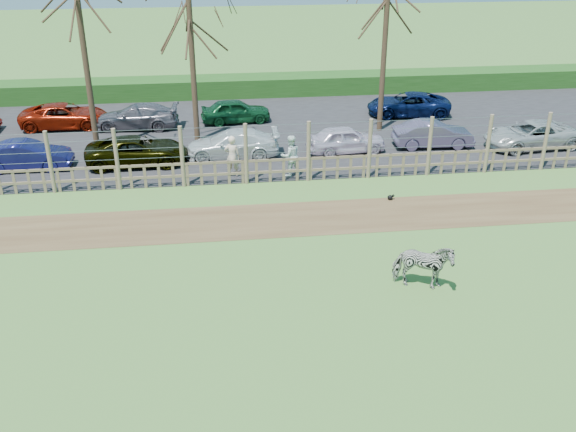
{
  "coord_description": "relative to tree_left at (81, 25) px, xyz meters",
  "views": [
    {
      "loc": [
        -1.26,
        -15.9,
        10.02
      ],
      "look_at": [
        1.0,
        2.5,
        1.1
      ],
      "focal_mm": 40.0,
      "sensor_mm": 36.0,
      "label": 1
    }
  ],
  "objects": [
    {
      "name": "car_8",
      "position": [
        -2.08,
        3.82,
        -4.98
      ],
      "size": [
        4.33,
        2.01,
        1.2
      ],
      "primitive_type": "imported",
      "rotation": [
        0.0,
        0.0,
        1.57
      ],
      "color": "maroon",
      "rests_on": "asphalt"
    },
    {
      "name": "fence",
      "position": [
        6.5,
        -4.5,
        -4.81
      ],
      "size": [
        30.16,
        0.16,
        2.5
      ],
      "color": "brown",
      "rests_on": "ground"
    },
    {
      "name": "tree_mid",
      "position": [
        4.5,
        1.0,
        -0.75
      ],
      "size": [
        4.8,
        4.8,
        6.83
      ],
      "color": "#3D2B1E",
      "rests_on": "ground"
    },
    {
      "name": "car_3",
      "position": [
        6.06,
        -1.48,
        -4.98
      ],
      "size": [
        4.18,
        1.8,
        1.2
      ],
      "primitive_type": "imported",
      "rotation": [
        0.0,
        0.0,
        4.68
      ],
      "color": "white",
      "rests_on": "asphalt"
    },
    {
      "name": "dirt_strip",
      "position": [
        6.5,
        -8.0,
        -5.61
      ],
      "size": [
        34.0,
        2.8,
        0.01
      ],
      "primitive_type": "cube",
      "color": "brown",
      "rests_on": "ground"
    },
    {
      "name": "zebra",
      "position": [
        11.04,
        -13.0,
        -4.89
      ],
      "size": [
        1.88,
        1.29,
        1.45
      ],
      "primitive_type": "imported",
      "rotation": [
        0.0,
        0.0,
        1.25
      ],
      "color": "gray",
      "rests_on": "ground"
    },
    {
      "name": "car_12",
      "position": [
        15.62,
        3.73,
        -4.98
      ],
      "size": [
        4.53,
        2.5,
        1.2
      ],
      "primitive_type": "imported",
      "rotation": [
        0.0,
        0.0,
        4.59
      ],
      "color": "#0A1741",
      "rests_on": "asphalt"
    },
    {
      "name": "hedge",
      "position": [
        6.5,
        9.0,
        -5.07
      ],
      "size": [
        46.0,
        2.0,
        1.1
      ],
      "primitive_type": "cube",
      "color": "#1E4716",
      "rests_on": "ground"
    },
    {
      "name": "visitor_a",
      "position": [
        5.98,
        -3.73,
        -4.71
      ],
      "size": [
        0.68,
        0.49,
        1.72
      ],
      "primitive_type": "imported",
      "rotation": [
        0.0,
        0.0,
        3.01
      ],
      "color": "beige",
      "rests_on": "asphalt"
    },
    {
      "name": "tree_left",
      "position": [
        0.0,
        0.0,
        0.0
      ],
      "size": [
        4.8,
        4.8,
        7.88
      ],
      "color": "#3D2B1E",
      "rests_on": "ground"
    },
    {
      "name": "crow",
      "position": [
        11.82,
        -6.8,
        -5.51
      ],
      "size": [
        0.27,
        0.2,
        0.22
      ],
      "color": "black",
      "rests_on": "ground"
    },
    {
      "name": "car_1",
      "position": [
        -2.58,
        -1.88,
        -4.98
      ],
      "size": [
        3.65,
        1.3,
        1.2
      ],
      "primitive_type": "imported",
      "rotation": [
        0.0,
        0.0,
        1.56
      ],
      "color": "#161752",
      "rests_on": "asphalt"
    },
    {
      "name": "car_6",
      "position": [
        19.75,
        -1.87,
        -4.98
      ],
      "size": [
        4.49,
        2.39,
        1.2
      ],
      "primitive_type": "imported",
      "rotation": [
        0.0,
        0.0,
        4.81
      ],
      "color": "beige",
      "rests_on": "asphalt"
    },
    {
      "name": "tree_right",
      "position": [
        13.5,
        1.5,
        -0.37
      ],
      "size": [
        4.8,
        4.8,
        7.35
      ],
      "color": "#3D2B1E",
      "rests_on": "ground"
    },
    {
      "name": "asphalt",
      "position": [
        6.5,
        2.0,
        -5.6
      ],
      "size": [
        44.0,
        13.0,
        0.04
      ],
      "primitive_type": "cube",
      "color": "#232326",
      "rests_on": "ground"
    },
    {
      "name": "car_4",
      "position": [
        11.18,
        -1.46,
        -4.98
      ],
      "size": [
        3.65,
        1.79,
        1.2
      ],
      "primitive_type": "imported",
      "rotation": [
        0.0,
        0.0,
        1.68
      ],
      "color": "silver",
      "rests_on": "asphalt"
    },
    {
      "name": "car_9",
      "position": [
        1.51,
        3.24,
        -4.98
      ],
      "size": [
        4.25,
        2.0,
        1.2
      ],
      "primitive_type": "imported",
      "rotation": [
        0.0,
        0.0,
        4.63
      ],
      "color": "slate",
      "rests_on": "asphalt"
    },
    {
      "name": "car_10",
      "position": [
        6.47,
        3.63,
        -4.98
      ],
      "size": [
        3.65,
        1.78,
        1.2
      ],
      "primitive_type": "imported",
      "rotation": [
        0.0,
        0.0,
        1.68
      ],
      "color": "#124C26",
      "rests_on": "asphalt"
    },
    {
      "name": "car_2",
      "position": [
        1.98,
        -1.87,
        -4.98
      ],
      "size": [
        4.38,
        2.13,
        1.2
      ],
      "primitive_type": "imported",
      "rotation": [
        0.0,
        0.0,
        1.6
      ],
      "color": "black",
      "rests_on": "asphalt"
    },
    {
      "name": "car_5",
      "position": [
        15.3,
        -1.24,
        -4.98
      ],
      "size": [
        3.7,
        1.44,
        1.2
      ],
      "primitive_type": "imported",
      "rotation": [
        0.0,
        0.0,
        1.52
      ],
      "color": "#5D5170",
      "rests_on": "asphalt"
    },
    {
      "name": "visitor_b",
      "position": [
        8.34,
        -3.97,
        -4.71
      ],
      "size": [
        0.97,
        0.84,
        1.72
      ],
      "primitive_type": "imported",
      "rotation": [
        0.0,
        0.0,
        3.39
      ],
      "color": "silver",
      "rests_on": "asphalt"
    },
    {
      "name": "ground",
      "position": [
        6.5,
        -12.5,
        -5.62
      ],
      "size": [
        120.0,
        120.0,
        0.0
      ],
      "primitive_type": "plane",
      "color": "#699A45",
      "rests_on": "ground"
    }
  ]
}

